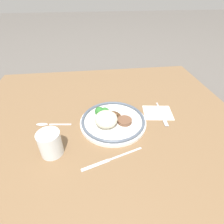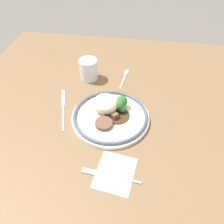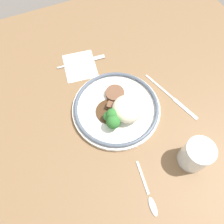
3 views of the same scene
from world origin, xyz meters
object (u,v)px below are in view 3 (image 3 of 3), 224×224
object	(u,v)px
fork	(86,61)
spoon	(150,199)
plate	(118,108)
knife	(172,98)
juice_glass	(195,155)

from	to	relation	value
fork	spoon	world-z (taller)	same
fork	spoon	size ratio (longest dim) A/B	1.18
plate	knife	xyz separation A→B (m)	(0.03, 0.19, -0.02)
juice_glass	fork	xyz separation A→B (m)	(-0.47, -0.15, -0.04)
plate	juice_glass	bearing A→B (deg)	29.60
fork	knife	distance (m)	0.34
plate	juice_glass	world-z (taller)	juice_glass
knife	spoon	distance (m)	0.34
plate	fork	size ratio (longest dim) A/B	1.58
juice_glass	spoon	xyz separation A→B (m)	(0.05, -0.16, -0.04)
fork	spoon	bearing A→B (deg)	-85.75
plate	knife	bearing A→B (deg)	81.97
knife	juice_glass	bearing A→B (deg)	-33.79
fork	plate	bearing A→B (deg)	-79.68
plate	fork	bearing A→B (deg)	-174.70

